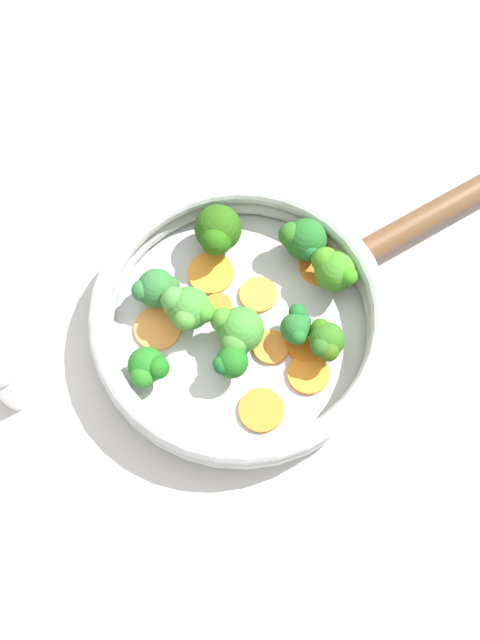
{
  "coord_description": "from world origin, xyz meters",
  "views": [
    {
      "loc": [
        -0.28,
        0.01,
        0.7
      ],
      "look_at": [
        0.0,
        0.0,
        0.03
      ],
      "focal_mm": 42.0,
      "sensor_mm": 36.0,
      "label": 1
    }
  ],
  "objects_px": {
    "carrot_slice_2": "(258,295)",
    "salt_shaker": "(8,382)",
    "broccoli_floret_6": "(188,308)",
    "carrot_slice_7": "(308,374)",
    "broccoli_floret_2": "(230,363)",
    "carrot_slice_1": "(211,273)",
    "carrot_slice_3": "(306,343)",
    "broccoli_floret_0": "(296,328)",
    "broccoli_floret_9": "(332,269)",
    "broccoli_floret_1": "(304,240)",
    "skillet": "(240,328)",
    "carrot_slice_6": "(261,410)",
    "carrot_slice_8": "(271,347)",
    "broccoli_floret_3": "(218,232)",
    "broccoli_floret_7": "(157,289)",
    "broccoli_floret_4": "(148,368)",
    "carrot_slice_5": "(218,306)",
    "carrot_slice_0": "(158,327)",
    "broccoli_floret_5": "(326,341)",
    "carrot_slice_4": "(320,266)",
    "broccoli_floret_8": "(234,330)"
  },
  "relations": [
    {
      "from": "carrot_slice_2",
      "to": "salt_shaker",
      "type": "xyz_separation_m",
      "value": [
        -0.09,
        0.24,
        0.03
      ]
    },
    {
      "from": "broccoli_floret_6",
      "to": "carrot_slice_7",
      "type": "bearing_deg",
      "value": -117.87
    },
    {
      "from": "broccoli_floret_2",
      "to": "broccoli_floret_6",
      "type": "xyz_separation_m",
      "value": [
        0.05,
        0.04,
        0.01
      ]
    },
    {
      "from": "carrot_slice_1",
      "to": "carrot_slice_3",
      "type": "relative_size",
      "value": 1.14
    },
    {
      "from": "broccoli_floret_0",
      "to": "broccoli_floret_2",
      "type": "bearing_deg",
      "value": 118.08
    },
    {
      "from": "broccoli_floret_9",
      "to": "broccoli_floret_1",
      "type": "bearing_deg",
      "value": 35.98
    },
    {
      "from": "skillet",
      "to": "carrot_slice_6",
      "type": "xyz_separation_m",
      "value": [
        -0.09,
        -0.02,
        0.01
      ]
    },
    {
      "from": "carrot_slice_8",
      "to": "broccoli_floret_3",
      "type": "xyz_separation_m",
      "value": [
        0.11,
        0.05,
        0.03
      ]
    },
    {
      "from": "carrot_slice_6",
      "to": "broccoli_floret_9",
      "type": "bearing_deg",
      "value": -30.07
    },
    {
      "from": "broccoli_floret_2",
      "to": "broccoli_floret_9",
      "type": "relative_size",
      "value": 0.85
    },
    {
      "from": "carrot_slice_1",
      "to": "salt_shaker",
      "type": "relative_size",
      "value": 0.56
    },
    {
      "from": "carrot_slice_6",
      "to": "broccoli_floret_7",
      "type": "height_order",
      "value": "broccoli_floret_7"
    },
    {
      "from": "broccoli_floret_3",
      "to": "broccoli_floret_4",
      "type": "height_order",
      "value": "broccoli_floret_3"
    },
    {
      "from": "carrot_slice_5",
      "to": "broccoli_floret_7",
      "type": "bearing_deg",
      "value": 79.93
    },
    {
      "from": "carrot_slice_2",
      "to": "broccoli_floret_2",
      "type": "distance_m",
      "value": 0.09
    },
    {
      "from": "skillet",
      "to": "broccoli_floret_4",
      "type": "relative_size",
      "value": 6.44
    },
    {
      "from": "carrot_slice_0",
      "to": "broccoli_floret_0",
      "type": "distance_m",
      "value": 0.14
    },
    {
      "from": "carrot_slice_1",
      "to": "broccoli_floret_2",
      "type": "relative_size",
      "value": 1.04
    },
    {
      "from": "broccoli_floret_3",
      "to": "salt_shaker",
      "type": "xyz_separation_m",
      "value": [
        -0.15,
        0.2,
        -0.01
      ]
    },
    {
      "from": "carrot_slice_1",
      "to": "broccoli_floret_3",
      "type": "height_order",
      "value": "broccoli_floret_3"
    },
    {
      "from": "carrot_slice_3",
      "to": "carrot_slice_0",
      "type": "bearing_deg",
      "value": 80.61
    },
    {
      "from": "carrot_slice_6",
      "to": "broccoli_floret_0",
      "type": "distance_m",
      "value": 0.09
    },
    {
      "from": "carrot_slice_2",
      "to": "broccoli_floret_9",
      "type": "distance_m",
      "value": 0.08
    },
    {
      "from": "carrot_slice_2",
      "to": "carrot_slice_6",
      "type": "bearing_deg",
      "value": 178.37
    },
    {
      "from": "skillet",
      "to": "carrot_slice_0",
      "type": "bearing_deg",
      "value": 88.8
    },
    {
      "from": "carrot_slice_7",
      "to": "carrot_slice_0",
      "type": "bearing_deg",
      "value": 69.02
    },
    {
      "from": "broccoli_floret_5",
      "to": "broccoli_floret_7",
      "type": "bearing_deg",
      "value": 68.78
    },
    {
      "from": "carrot_slice_3",
      "to": "broccoli_floret_9",
      "type": "distance_m",
      "value": 0.08
    },
    {
      "from": "carrot_slice_8",
      "to": "broccoli_floret_3",
      "type": "height_order",
      "value": "broccoli_floret_3"
    },
    {
      "from": "salt_shaker",
      "to": "carrot_slice_3",
      "type": "bearing_deg",
      "value": -82.74
    },
    {
      "from": "carrot_slice_4",
      "to": "broccoli_floret_6",
      "type": "relative_size",
      "value": 0.79
    },
    {
      "from": "carrot_slice_8",
      "to": "carrot_slice_1",
      "type": "bearing_deg",
      "value": 34.2
    },
    {
      "from": "carrot_slice_1",
      "to": "broccoli_floret_6",
      "type": "xyz_separation_m",
      "value": [
        -0.05,
        0.02,
        0.03
      ]
    },
    {
      "from": "carrot_slice_0",
      "to": "broccoli_floret_8",
      "type": "relative_size",
      "value": 0.92
    },
    {
      "from": "broccoli_floret_8",
      "to": "carrot_slice_8",
      "type": "bearing_deg",
      "value": -104.09
    },
    {
      "from": "carrot_slice_0",
      "to": "broccoli_floret_5",
      "type": "relative_size",
      "value": 1.05
    },
    {
      "from": "broccoli_floret_8",
      "to": "broccoli_floret_6",
      "type": "bearing_deg",
      "value": 63.11
    },
    {
      "from": "broccoli_floret_1",
      "to": "broccoli_floret_4",
      "type": "distance_m",
      "value": 0.2
    },
    {
      "from": "carrot_slice_1",
      "to": "broccoli_floret_6",
      "type": "height_order",
      "value": "broccoli_floret_6"
    },
    {
      "from": "skillet",
      "to": "broccoli_floret_5",
      "type": "bearing_deg",
      "value": -110.95
    },
    {
      "from": "carrot_slice_4",
      "to": "broccoli_floret_0",
      "type": "xyz_separation_m",
      "value": [
        -0.08,
        0.03,
        0.02
      ]
    },
    {
      "from": "carrot_slice_1",
      "to": "broccoli_floret_3",
      "type": "xyz_separation_m",
      "value": [
        0.03,
        -0.01,
        0.03
      ]
    },
    {
      "from": "carrot_slice_4",
      "to": "carrot_slice_7",
      "type": "bearing_deg",
      "value": 169.73
    },
    {
      "from": "broccoli_floret_3",
      "to": "broccoli_floret_8",
      "type": "height_order",
      "value": "broccoli_floret_3"
    },
    {
      "from": "carrot_slice_4",
      "to": "broccoli_floret_2",
      "type": "height_order",
      "value": "broccoli_floret_2"
    },
    {
      "from": "carrot_slice_0",
      "to": "carrot_slice_1",
      "type": "xyz_separation_m",
      "value": [
        0.06,
        -0.05,
        0.0
      ]
    },
    {
      "from": "broccoli_floret_4",
      "to": "broccoli_floret_7",
      "type": "xyz_separation_m",
      "value": [
        0.08,
        -0.01,
        0.0
      ]
    },
    {
      "from": "broccoli_floret_0",
      "to": "salt_shaker",
      "type": "bearing_deg",
      "value": 99.23
    },
    {
      "from": "skillet",
      "to": "carrot_slice_4",
      "type": "bearing_deg",
      "value": -53.83
    },
    {
      "from": "carrot_slice_2",
      "to": "broccoli_floret_0",
      "type": "distance_m",
      "value": 0.06
    }
  ]
}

